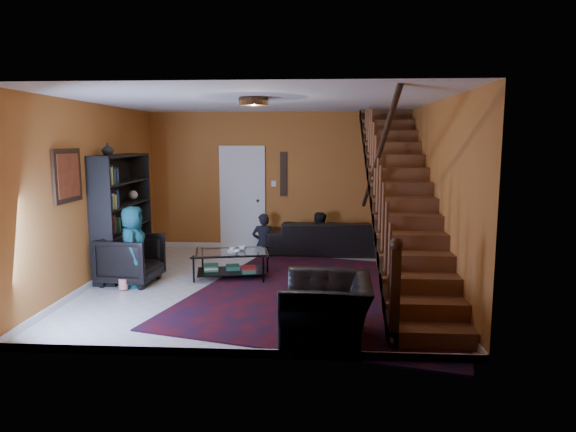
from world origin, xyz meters
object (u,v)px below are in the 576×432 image
sofa (326,237)px  coffee_table (232,263)px  bookshelf (123,216)px  armchair_left (131,259)px  armchair_right (327,310)px

sofa → coffee_table: sofa is taller
bookshelf → coffee_table: (1.87, -0.26, -0.71)m
armchair_left → armchair_right: 3.74m
bookshelf → armchair_right: bookshelf is taller
coffee_table → sofa: bearing=51.4°
sofa → armchair_right: (-0.05, -4.55, 0.03)m
sofa → armchair_left: armchair_left is taller
coffee_table → armchair_right: bearing=-59.7°
armchair_left → bookshelf: bearing=35.1°
sofa → coffee_table: (-1.56, -1.96, -0.08)m
armchair_left → coffee_table: (1.52, 0.40, -0.13)m
bookshelf → armchair_right: size_ratio=1.80×
bookshelf → sofa: (3.44, 1.70, -0.63)m
bookshelf → armchair_left: (0.35, -0.66, -0.58)m
sofa → armchair_left: bearing=36.5°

